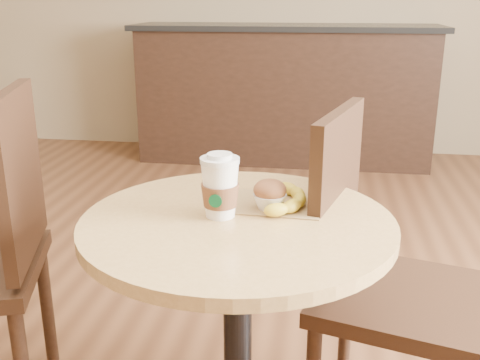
{
  "coord_description": "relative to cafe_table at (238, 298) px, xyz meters",
  "views": [
    {
      "loc": [
        0.3,
        -1.18,
        1.24
      ],
      "look_at": [
        0.12,
        0.05,
        0.83
      ],
      "focal_mm": 42.0,
      "sensor_mm": 36.0,
      "label": 1
    }
  ],
  "objects": [
    {
      "name": "service_counter",
      "position": [
        -0.12,
        3.17,
        -0.02
      ],
      "size": [
        2.3,
        0.65,
        1.04
      ],
      "color": "black",
      "rests_on": "ground"
    },
    {
      "name": "kraft_bag",
      "position": [
        0.07,
        0.11,
        0.21
      ],
      "size": [
        0.25,
        0.19,
        0.0
      ],
      "primitive_type": "cube",
      "rotation": [
        0.0,
        0.0,
        -0.05
      ],
      "color": "olive",
      "rests_on": "cafe_table"
    },
    {
      "name": "muffin",
      "position": [
        0.07,
        0.07,
        0.25
      ],
      "size": [
        0.08,
        0.08,
        0.07
      ],
      "color": "silver",
      "rests_on": "kraft_bag"
    },
    {
      "name": "coffee_cup",
      "position": [
        -0.04,
        0.01,
        0.27
      ],
      "size": [
        0.09,
        0.09,
        0.15
      ],
      "rotation": [
        0.0,
        0.0,
        -0.06
      ],
      "color": "white",
      "rests_on": "cafe_table"
    },
    {
      "name": "chair_right",
      "position": [
        0.35,
        0.19,
        -0.01
      ],
      "size": [
        0.52,
        0.52,
        0.97
      ],
      "rotation": [
        0.0,
        0.0,
        1.3
      ],
      "color": "black",
      "rests_on": "ground"
    },
    {
      "name": "banana",
      "position": [
        0.1,
        0.11,
        0.23
      ],
      "size": [
        0.15,
        0.24,
        0.03
      ],
      "primitive_type": null,
      "rotation": [
        0.0,
        0.0,
        0.05
      ],
      "color": "gold",
      "rests_on": "kraft_bag"
    },
    {
      "name": "cafe_table",
      "position": [
        0.0,
        0.0,
        0.0
      ],
      "size": [
        0.73,
        0.73,
        0.75
      ],
      "color": "black",
      "rests_on": "ground"
    }
  ]
}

